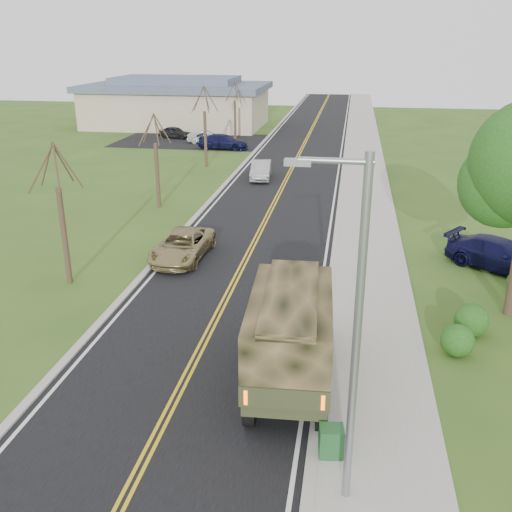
% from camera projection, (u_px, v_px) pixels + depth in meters
% --- Properties ---
extents(ground, '(160.00, 160.00, 0.00)m').
position_uv_depth(ground, '(145.00, 458.00, 14.35)').
color(ground, '#31521B').
rests_on(ground, ground).
extents(road, '(8.00, 120.00, 0.01)m').
position_uv_depth(road, '(298.00, 155.00, 51.18)').
color(road, black).
rests_on(road, ground).
extents(curb_right, '(0.30, 120.00, 0.12)m').
position_uv_depth(curb_right, '(345.00, 156.00, 50.52)').
color(curb_right, '#9E998E').
rests_on(curb_right, ground).
extents(sidewalk_right, '(3.20, 120.00, 0.10)m').
position_uv_depth(sidewalk_right, '(365.00, 157.00, 50.25)').
color(sidewalk_right, '#9E998E').
rests_on(sidewalk_right, ground).
extents(curb_left, '(0.30, 120.00, 0.10)m').
position_uv_depth(curb_left, '(253.00, 154.00, 51.80)').
color(curb_left, '#9E998E').
rests_on(curb_left, ground).
extents(street_light, '(1.65, 0.22, 8.00)m').
position_uv_depth(street_light, '(352.00, 327.00, 11.55)').
color(street_light, gray).
rests_on(street_light, ground).
extents(bare_tree_a, '(1.93, 2.26, 6.08)m').
position_uv_depth(bare_tree_a, '(63.00, 225.00, 23.70)').
color(bare_tree_a, '#38281C').
rests_on(bare_tree_a, ground).
extents(bare_tree_b, '(1.83, 2.14, 5.73)m').
position_uv_depth(bare_tree_b, '(157.00, 168.00, 34.80)').
color(bare_tree_b, '#38281C').
rests_on(bare_tree_b, ground).
extents(bare_tree_c, '(2.04, 2.39, 6.42)m').
position_uv_depth(bare_tree_c, '(205.00, 133.00, 45.74)').
color(bare_tree_c, '#38281C').
rests_on(bare_tree_c, ground).
extents(bare_tree_d, '(1.88, 2.20, 5.91)m').
position_uv_depth(bare_tree_d, '(235.00, 116.00, 56.87)').
color(bare_tree_d, '#38281C').
rests_on(bare_tree_d, ground).
extents(commercial_building, '(25.50, 21.50, 5.65)m').
position_uv_depth(commercial_building, '(177.00, 103.00, 67.39)').
color(commercial_building, tan).
rests_on(commercial_building, ground).
extents(military_truck, '(2.60, 6.64, 3.26)m').
position_uv_depth(military_truck, '(291.00, 327.00, 16.95)').
color(military_truck, black).
rests_on(military_truck, ground).
extents(suv_champagne, '(2.37, 4.79, 1.31)m').
position_uv_depth(suv_champagne, '(182.00, 246.00, 27.11)').
color(suv_champagne, '#9B8A58').
rests_on(suv_champagne, ground).
extents(sedan_silver, '(1.78, 4.15, 1.33)m').
position_uv_depth(sedan_silver, '(261.00, 170.00, 42.50)').
color(sedan_silver, '#A9A9AD').
rests_on(sedan_silver, ground).
extents(pickup_navy, '(5.10, 4.41, 1.41)m').
position_uv_depth(pickup_navy, '(500.00, 255.00, 25.81)').
color(pickup_navy, black).
rests_on(pickup_navy, ground).
extents(utility_box_near, '(0.66, 0.58, 0.80)m').
position_uv_depth(utility_box_near, '(331.00, 441.00, 14.21)').
color(utility_box_near, '#1C4F24').
rests_on(utility_box_near, sidewalk_right).
extents(lot_car_dark, '(3.77, 2.20, 1.21)m').
position_uv_depth(lot_car_dark, '(175.00, 132.00, 59.80)').
color(lot_car_dark, black).
rests_on(lot_car_dark, ground).
extents(lot_car_silver, '(3.83, 1.61, 1.23)m').
position_uv_depth(lot_car_silver, '(206.00, 137.00, 56.90)').
color(lot_car_silver, '#B2B2B7').
rests_on(lot_car_silver, ground).
extents(lot_car_navy, '(4.88, 2.29, 1.38)m').
position_uv_depth(lot_car_navy, '(223.00, 142.00, 53.91)').
color(lot_car_navy, '#0F1137').
rests_on(lot_car_navy, ground).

